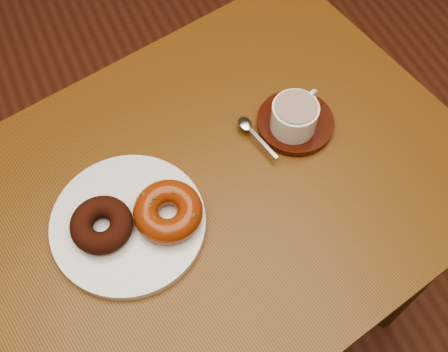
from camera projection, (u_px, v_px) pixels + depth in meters
name	position (u px, v px, depth m)	size (l,w,h in m)	color
cafe_table	(214.00, 219.00, 1.07)	(1.01, 0.83, 0.84)	brown
donut_plate	(128.00, 223.00, 0.91)	(0.25, 0.25, 0.02)	white
donut_cinnamon	(102.00, 225.00, 0.88)	(0.10, 0.10, 0.04)	black
donut_caramel	(168.00, 211.00, 0.89)	(0.11, 0.11, 0.04)	maroon
saucer	(295.00, 123.00, 1.01)	(0.14, 0.14, 0.01)	#360F07
coffee_cup	(295.00, 116.00, 0.97)	(0.10, 0.08, 0.06)	white
teaspoon	(248.00, 127.00, 0.99)	(0.03, 0.10, 0.01)	silver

